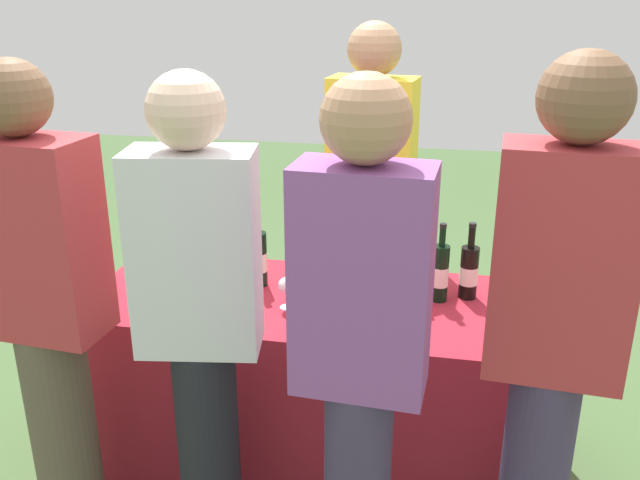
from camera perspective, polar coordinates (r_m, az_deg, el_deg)
ground_plane at (r=3.10m, az=-0.00°, el=-17.31°), size 12.00×12.00×0.00m
tasting_table at (r=2.89m, az=-0.00°, el=-11.55°), size 1.85×0.73×0.74m
wine_bottle_0 at (r=2.80m, az=-5.15°, el=-1.53°), size 0.07×0.07×0.32m
wine_bottle_1 at (r=2.74m, az=-0.58°, el=-2.17°), size 0.07×0.07×0.30m
wine_bottle_2 at (r=2.72m, az=7.61°, el=-2.34°), size 0.07×0.07×0.32m
wine_bottle_3 at (r=2.70m, az=9.99°, el=-2.69°), size 0.07×0.07×0.32m
wine_bottle_4 at (r=2.75m, az=12.32°, el=-2.58°), size 0.07×0.07×0.31m
wine_glass_0 at (r=2.68m, az=-10.03°, el=-3.32°), size 0.06×0.06×0.14m
wine_glass_1 at (r=2.61m, az=-2.79°, el=-3.89°), size 0.07×0.07×0.13m
wine_glass_2 at (r=2.53m, az=-0.40°, el=-4.49°), size 0.07×0.07×0.14m
wine_glass_3 at (r=2.54m, az=2.26°, el=-4.38°), size 0.07×0.07×0.14m
wine_glass_4 at (r=2.48m, az=4.05°, el=-5.09°), size 0.07×0.07×0.14m
wine_glass_5 at (r=2.49m, az=5.92°, el=-5.17°), size 0.07×0.07×0.13m
ice_bucket at (r=2.93m, az=-10.69°, el=-1.33°), size 0.24×0.24×0.19m
server_pouring at (r=3.17m, az=4.22°, el=3.45°), size 0.40×0.25×1.76m
guest_0 at (r=2.38m, az=-22.02°, el=-5.10°), size 0.42×0.25×1.71m
guest_1 at (r=2.17m, az=-9.97°, el=-6.47°), size 0.40×0.26×1.69m
guest_2 at (r=1.91m, az=3.38°, el=-9.40°), size 0.37×0.23×1.71m
guest_3 at (r=2.04m, az=18.84°, el=-7.68°), size 0.38×0.24×1.76m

